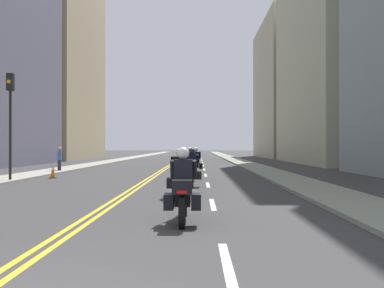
{
  "coord_description": "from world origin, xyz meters",
  "views": [
    {
      "loc": [
        2.48,
        -3.83,
        1.63
      ],
      "look_at": [
        2.2,
        14.21,
        1.74
      ],
      "focal_mm": 39.2,
      "sensor_mm": 36.0,
      "label": 1
    }
  ],
  "objects_px": {
    "motorcycle_1": "(179,178)",
    "motorcycle_4": "(196,163)",
    "motorcycle_0": "(183,192)",
    "motorcycle_5": "(191,161)",
    "motorcycle_2": "(192,171)",
    "traffic_cone_0": "(53,171)",
    "traffic_light_near": "(10,107)",
    "pedestrian_0": "(59,159)",
    "motorcycle_3": "(189,167)"
  },
  "relations": [
    {
      "from": "motorcycle_1",
      "to": "traffic_light_near",
      "type": "bearing_deg",
      "value": 144.74
    },
    {
      "from": "traffic_light_near",
      "to": "pedestrian_0",
      "type": "relative_size",
      "value": 3.09
    },
    {
      "from": "motorcycle_3",
      "to": "motorcycle_4",
      "type": "distance_m",
      "value": 4.1
    },
    {
      "from": "traffic_cone_0",
      "to": "motorcycle_3",
      "type": "bearing_deg",
      "value": -10.69
    },
    {
      "from": "traffic_cone_0",
      "to": "traffic_light_near",
      "type": "height_order",
      "value": "traffic_light_near"
    },
    {
      "from": "motorcycle_4",
      "to": "motorcycle_2",
      "type": "bearing_deg",
      "value": -91.67
    },
    {
      "from": "motorcycle_5",
      "to": "motorcycle_2",
      "type": "bearing_deg",
      "value": -91.9
    },
    {
      "from": "traffic_cone_0",
      "to": "motorcycle_5",
      "type": "bearing_deg",
      "value": 42.73
    },
    {
      "from": "motorcycle_2",
      "to": "motorcycle_5",
      "type": "distance_m",
      "value": 10.89
    },
    {
      "from": "motorcycle_4",
      "to": "pedestrian_0",
      "type": "height_order",
      "value": "pedestrian_0"
    },
    {
      "from": "motorcycle_0",
      "to": "motorcycle_2",
      "type": "height_order",
      "value": "motorcycle_0"
    },
    {
      "from": "traffic_cone_0",
      "to": "traffic_light_near",
      "type": "distance_m",
      "value": 4.13
    },
    {
      "from": "motorcycle_1",
      "to": "motorcycle_2",
      "type": "xyz_separation_m",
      "value": [
        0.34,
        3.71,
        0.01
      ]
    },
    {
      "from": "motorcycle_1",
      "to": "motorcycle_3",
      "type": "xyz_separation_m",
      "value": [
        0.17,
        6.77,
        0.01
      ]
    },
    {
      "from": "motorcycle_2",
      "to": "pedestrian_0",
      "type": "distance_m",
      "value": 12.75
    },
    {
      "from": "motorcycle_5",
      "to": "pedestrian_0",
      "type": "bearing_deg",
      "value": -173.19
    },
    {
      "from": "motorcycle_4",
      "to": "traffic_light_near",
      "type": "bearing_deg",
      "value": -148.77
    },
    {
      "from": "motorcycle_1",
      "to": "motorcycle_5",
      "type": "bearing_deg",
      "value": 89.23
    },
    {
      "from": "motorcycle_5",
      "to": "motorcycle_4",
      "type": "bearing_deg",
      "value": -87.58
    },
    {
      "from": "motorcycle_3",
      "to": "motorcycle_5",
      "type": "distance_m",
      "value": 7.82
    },
    {
      "from": "motorcycle_4",
      "to": "motorcycle_5",
      "type": "distance_m",
      "value": 3.75
    },
    {
      "from": "motorcycle_1",
      "to": "traffic_light_near",
      "type": "height_order",
      "value": "traffic_light_near"
    },
    {
      "from": "motorcycle_1",
      "to": "motorcycle_0",
      "type": "bearing_deg",
      "value": -86.83
    },
    {
      "from": "motorcycle_0",
      "to": "motorcycle_3",
      "type": "distance_m",
      "value": 11.24
    },
    {
      "from": "motorcycle_1",
      "to": "traffic_light_near",
      "type": "distance_m",
      "value": 10.16
    },
    {
      "from": "motorcycle_5",
      "to": "motorcycle_3",
      "type": "bearing_deg",
      "value": -92.6
    },
    {
      "from": "traffic_light_near",
      "to": "motorcycle_0",
      "type": "bearing_deg",
      "value": -50.43
    },
    {
      "from": "motorcycle_0",
      "to": "pedestrian_0",
      "type": "distance_m",
      "value": 19.55
    },
    {
      "from": "motorcycle_2",
      "to": "traffic_cone_0",
      "type": "relative_size",
      "value": 3.06
    },
    {
      "from": "motorcycle_4",
      "to": "motorcycle_0",
      "type": "bearing_deg",
      "value": -91.38
    },
    {
      "from": "motorcycle_2",
      "to": "motorcycle_4",
      "type": "relative_size",
      "value": 0.96
    },
    {
      "from": "motorcycle_0",
      "to": "motorcycle_1",
      "type": "bearing_deg",
      "value": 93.3
    },
    {
      "from": "motorcycle_1",
      "to": "traffic_light_near",
      "type": "relative_size",
      "value": 0.45
    },
    {
      "from": "motorcycle_4",
      "to": "traffic_cone_0",
      "type": "height_order",
      "value": "motorcycle_4"
    },
    {
      "from": "motorcycle_5",
      "to": "pedestrian_0",
      "type": "distance_m",
      "value": 8.49
    },
    {
      "from": "motorcycle_0",
      "to": "motorcycle_1",
      "type": "xyz_separation_m",
      "value": [
        -0.28,
        4.47,
        -0.02
      ]
    },
    {
      "from": "motorcycle_3",
      "to": "motorcycle_0",
      "type": "bearing_deg",
      "value": -86.05
    },
    {
      "from": "motorcycle_5",
      "to": "pedestrian_0",
      "type": "relative_size",
      "value": 1.41
    },
    {
      "from": "traffic_cone_0",
      "to": "pedestrian_0",
      "type": "xyz_separation_m",
      "value": [
        -1.34,
        5.0,
        0.48
      ]
    },
    {
      "from": "motorcycle_2",
      "to": "motorcycle_3",
      "type": "relative_size",
      "value": 0.97
    },
    {
      "from": "motorcycle_1",
      "to": "motorcycle_4",
      "type": "xyz_separation_m",
      "value": [
        0.45,
        10.86,
        0.02
      ]
    },
    {
      "from": "motorcycle_0",
      "to": "pedestrian_0",
      "type": "height_order",
      "value": "motorcycle_0"
    },
    {
      "from": "traffic_cone_0",
      "to": "pedestrian_0",
      "type": "bearing_deg",
      "value": 104.98
    },
    {
      "from": "motorcycle_2",
      "to": "pedestrian_0",
      "type": "relative_size",
      "value": 1.34
    },
    {
      "from": "motorcycle_0",
      "to": "motorcycle_5",
      "type": "distance_m",
      "value": 19.06
    },
    {
      "from": "motorcycle_3",
      "to": "traffic_cone_0",
      "type": "height_order",
      "value": "motorcycle_3"
    },
    {
      "from": "motorcycle_4",
      "to": "traffic_cone_0",
      "type": "distance_m",
      "value": 7.89
    },
    {
      "from": "motorcycle_3",
      "to": "motorcycle_5",
      "type": "bearing_deg",
      "value": 94.02
    },
    {
      "from": "motorcycle_4",
      "to": "traffic_cone_0",
      "type": "bearing_deg",
      "value": -160.32
    },
    {
      "from": "motorcycle_4",
      "to": "traffic_cone_0",
      "type": "relative_size",
      "value": 3.18
    }
  ]
}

